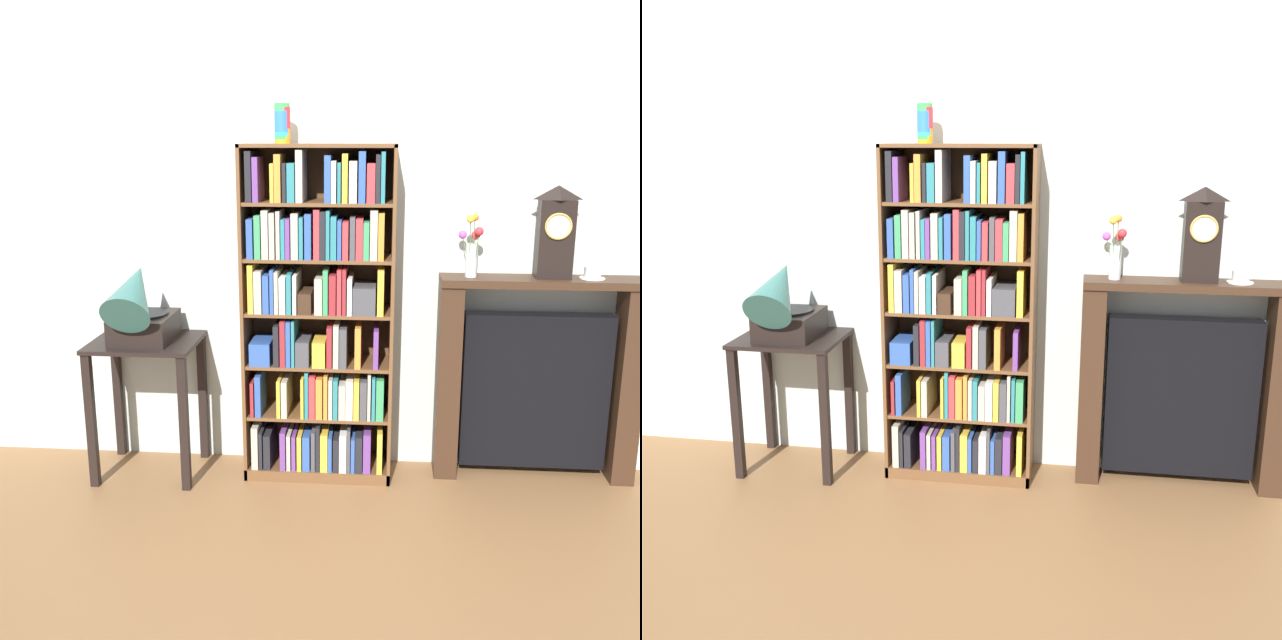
{
  "view_description": "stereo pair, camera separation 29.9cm",
  "coord_description": "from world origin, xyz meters",
  "views": [
    {
      "loc": [
        0.32,
        -3.61,
        1.8
      ],
      "look_at": [
        0.01,
        0.1,
        0.86
      ],
      "focal_mm": 41.13,
      "sensor_mm": 36.0,
      "label": 1
    },
    {
      "loc": [
        0.62,
        -3.57,
        1.8
      ],
      "look_at": [
        0.01,
        0.1,
        0.86
      ],
      "focal_mm": 41.13,
      "sensor_mm": 36.0,
      "label": 2
    }
  ],
  "objects": [
    {
      "name": "gramophone",
      "position": [
        -0.92,
        -0.05,
        0.95
      ],
      "size": [
        0.3,
        0.53,
        0.49
      ],
      "color": "black",
      "rests_on": "side_table_left"
    },
    {
      "name": "side_table_left",
      "position": [
        -0.92,
        0.03,
        0.55
      ],
      "size": [
        0.56,
        0.47,
        0.75
      ],
      "color": "black",
      "rests_on": "ground"
    },
    {
      "name": "wall_back",
      "position": [
        0.12,
        0.3,
        1.3
      ],
      "size": [
        4.55,
        0.08,
        2.6
      ],
      "primitive_type": "cube",
      "color": "beige",
      "rests_on": "ground"
    },
    {
      "name": "bookshelf",
      "position": [
        0.0,
        0.09,
        0.85
      ],
      "size": [
        0.78,
        0.32,
        1.76
      ],
      "color": "brown",
      "rests_on": "ground"
    },
    {
      "name": "cup_stack",
      "position": [
        -0.18,
        0.11,
        1.86
      ],
      "size": [
        0.08,
        0.08,
        0.19
      ],
      "color": "orange",
      "rests_on": "bookshelf"
    },
    {
      "name": "teacup_with_saucer",
      "position": [
        1.39,
        0.15,
        1.12
      ],
      "size": [
        0.13,
        0.13,
        0.06
      ],
      "color": "white",
      "rests_on": "fireplace_mantel"
    },
    {
      "name": "mantel_clock",
      "position": [
        1.19,
        0.15,
        1.33
      ],
      "size": [
        0.17,
        0.11,
        0.47
      ],
      "color": "black",
      "rests_on": "fireplace_mantel"
    },
    {
      "name": "flower_vase",
      "position": [
        0.78,
        0.14,
        1.24
      ],
      "size": [
        0.12,
        0.12,
        0.33
      ],
      "color": "silver",
      "rests_on": "fireplace_mantel"
    },
    {
      "name": "fireplace_mantel",
      "position": [
        1.15,
        0.17,
        0.54
      ],
      "size": [
        1.05,
        0.22,
        1.09
      ],
      "color": "#382316",
      "rests_on": "ground"
    },
    {
      "name": "ground_plane",
      "position": [
        0.0,
        0.0,
        -0.01
      ],
      "size": [
        7.55,
        6.4,
        0.02
      ],
      "primitive_type": "cube",
      "color": "brown"
    }
  ]
}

